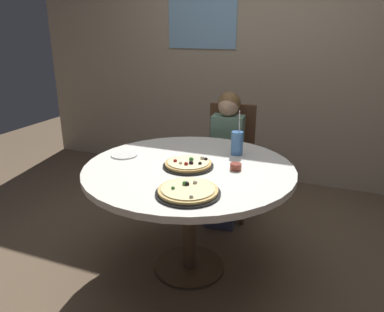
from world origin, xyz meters
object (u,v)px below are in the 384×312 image
at_px(soda_cup, 237,143).
at_px(pizza_veggie, 188,164).
at_px(diner_child, 225,165).
at_px(sauce_bowl, 236,167).
at_px(dining_table, 189,179).
at_px(plate_small, 124,155).
at_px(chair_wooden, 230,153).
at_px(pizza_cheese, 188,191).

bearing_deg(soda_cup, pizza_veggie, -122.53).
relative_size(diner_child, soda_cup, 3.51).
height_order(pizza_veggie, sauce_bowl, pizza_veggie).
xyz_separation_m(dining_table, soda_cup, (0.22, 0.33, 0.17)).
bearing_deg(plate_small, pizza_veggie, -4.14).
distance_m(chair_wooden, sauce_bowl, 0.99).
height_order(dining_table, plate_small, plate_small).
bearing_deg(sauce_bowl, plate_small, -178.15).
bearing_deg(dining_table, soda_cup, 56.37).
bearing_deg(chair_wooden, pizza_cheese, -83.25).
height_order(pizza_cheese, sauce_bowl, pizza_cheese).
height_order(diner_child, plate_small, diner_child).
bearing_deg(chair_wooden, dining_table, -89.51).
relative_size(pizza_veggie, soda_cup, 1.03).
bearing_deg(pizza_veggie, chair_wooden, 90.52).
bearing_deg(soda_cup, sauce_bowl, -75.90).
height_order(chair_wooden, sauce_bowl, chair_wooden).
relative_size(pizza_cheese, sauce_bowl, 4.89).
bearing_deg(soda_cup, chair_wooden, 109.66).
distance_m(dining_table, pizza_cheese, 0.42).
distance_m(pizza_veggie, plate_small, 0.48).
bearing_deg(plate_small, dining_table, -2.64).
distance_m(diner_child, soda_cup, 0.61).
bearing_deg(diner_child, plate_small, -122.92).
bearing_deg(soda_cup, diner_child, 115.12).
distance_m(dining_table, soda_cup, 0.43).
distance_m(diner_child, plate_small, 0.94).
relative_size(pizza_veggie, sauce_bowl, 4.51).
relative_size(dining_table, pizza_cheese, 3.84).
height_order(diner_child, pizza_cheese, diner_child).
bearing_deg(dining_table, pizza_cheese, -68.52).
relative_size(dining_table, soda_cup, 4.27).
distance_m(dining_table, diner_child, 0.80).
distance_m(pizza_veggie, soda_cup, 0.41).
xyz_separation_m(diner_child, sauce_bowl, (0.28, -0.73, 0.29)).
height_order(dining_table, soda_cup, soda_cup).
height_order(dining_table, chair_wooden, chair_wooden).
xyz_separation_m(dining_table, diner_child, (0.01, 0.78, -0.18)).
distance_m(chair_wooden, soda_cup, 0.73).
xyz_separation_m(chair_wooden, pizza_cheese, (0.16, -1.34, 0.24)).
height_order(soda_cup, plate_small, soda_cup).
xyz_separation_m(chair_wooden, sauce_bowl, (0.30, -0.91, 0.24)).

